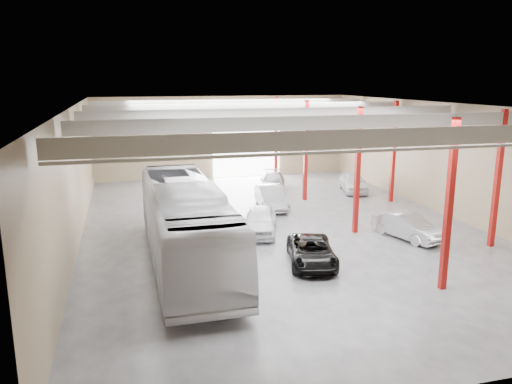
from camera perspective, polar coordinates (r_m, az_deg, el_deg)
name	(u,v)px	position (r m, az deg, el deg)	size (l,w,h in m)	color
depot_shell	(280,141)	(28.53, 2.78, 5.85)	(22.12, 32.12, 7.06)	#46464B
coach_bus	(186,224)	(23.21, -8.06, -3.61)	(3.21, 13.71, 3.82)	silver
black_sedan	(312,251)	(23.39, 6.38, -6.77)	(2.04, 4.43, 1.23)	black
car_row_a	(260,220)	(27.73, 0.46, -3.26)	(1.76, 4.38, 1.49)	white
car_row_b	(271,197)	(33.16, 1.74, -0.58)	(1.59, 4.55, 1.50)	#A7A7AC
car_row_c	(273,182)	(38.52, 1.91, 1.18)	(1.87, 4.61, 1.34)	slate
car_right_near	(408,226)	(28.08, 16.93, -3.77)	(1.43, 4.11, 1.36)	#A7A7AB
car_right_far	(353,182)	(38.71, 11.06, 1.08)	(1.69, 4.20, 1.43)	silver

